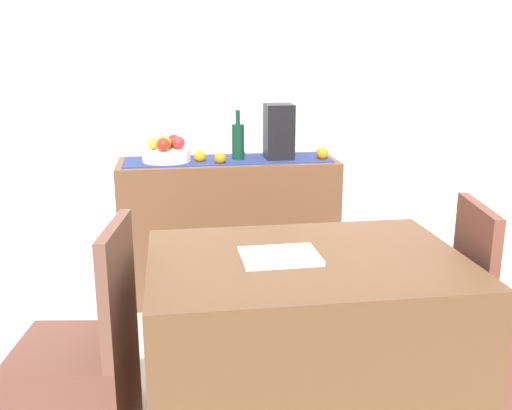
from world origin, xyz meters
TOP-DOWN VIEW (x-y plane):
  - ground_plane at (0.00, 0.00)m, footprint 6.40×6.40m
  - room_wall_rear at (0.00, 1.18)m, footprint 6.40×0.06m
  - sideboard_console at (-0.13, 0.92)m, footprint 1.28×0.42m
  - table_runner at (-0.13, 0.92)m, footprint 1.20×0.32m
  - fruit_bowl at (-0.49, 0.92)m, footprint 0.28×0.28m
  - apple_upper at (-0.49, 0.92)m, footprint 0.07×0.07m
  - apple_left at (-0.51, 1.01)m, footprint 0.07×0.07m
  - apple_front at (-0.45, 0.98)m, footprint 0.07×0.07m
  - apple_center at (-0.56, 0.92)m, footprint 0.07×0.07m
  - apple_right at (-0.50, 0.84)m, footprint 0.08×0.08m
  - apple_rear at (-0.42, 0.91)m, footprint 0.07×0.07m
  - wine_bottle at (-0.08, 0.92)m, footprint 0.07×0.07m
  - coffee_maker at (0.17, 0.92)m, footprint 0.16×0.18m
  - orange_loose_end at (-0.30, 0.89)m, footprint 0.07×0.07m
  - orange_loose_mid at (0.42, 0.86)m, footprint 0.07×0.07m
  - orange_loose_near_bowl at (-0.19, 0.82)m, footprint 0.07×0.07m
  - dining_table at (0.01, -0.48)m, footprint 1.15×0.81m
  - open_book at (-0.09, -0.48)m, footprint 0.28×0.22m
  - chair_near_window at (-0.83, -0.48)m, footprint 0.45×0.45m
  - chair_by_corner at (0.85, -0.47)m, footprint 0.46×0.46m

SIDE VIEW (x-z plane):
  - ground_plane at x=0.00m, z-range -0.02..0.00m
  - chair_near_window at x=-0.83m, z-range -0.18..0.72m
  - chair_by_corner at x=0.85m, z-range -0.18..0.72m
  - dining_table at x=0.01m, z-range 0.00..0.74m
  - sideboard_console at x=-0.13m, z-range 0.00..0.84m
  - open_book at x=-0.09m, z-range 0.74..0.76m
  - table_runner at x=-0.13m, z-range 0.84..0.84m
  - orange_loose_end at x=-0.30m, z-range 0.84..0.90m
  - orange_loose_near_bowl at x=-0.19m, z-range 0.84..0.90m
  - orange_loose_mid at x=0.42m, z-range 0.84..0.91m
  - fruit_bowl at x=-0.49m, z-range 0.84..0.91m
  - apple_upper at x=-0.49m, z-range 0.91..0.98m
  - apple_center at x=-0.56m, z-range 0.91..0.98m
  - apple_left at x=-0.51m, z-range 0.91..0.98m
  - apple_rear at x=-0.42m, z-range 0.91..0.99m
  - wine_bottle at x=-0.08m, z-range 0.80..1.10m
  - apple_front at x=-0.45m, z-range 0.91..0.99m
  - apple_right at x=-0.50m, z-range 0.91..0.99m
  - coffee_maker at x=0.17m, z-range 0.84..1.16m
  - room_wall_rear at x=0.00m, z-range 0.00..2.70m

